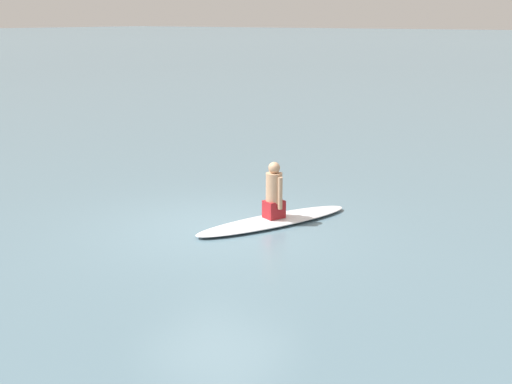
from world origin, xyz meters
TOP-DOWN VIEW (x-y plane):
  - ground_plane at (0.00, 0.00)m, footprint 400.00×400.00m
  - surfboard at (-0.66, -0.82)m, footprint 1.78×3.34m
  - person_paddler at (-0.66, -0.82)m, footprint 0.45×0.41m

SIDE VIEW (x-z plane):
  - ground_plane at x=0.00m, z-range 0.00..0.00m
  - surfboard at x=-0.66m, z-range 0.00..0.11m
  - person_paddler at x=-0.66m, z-range 0.06..1.10m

